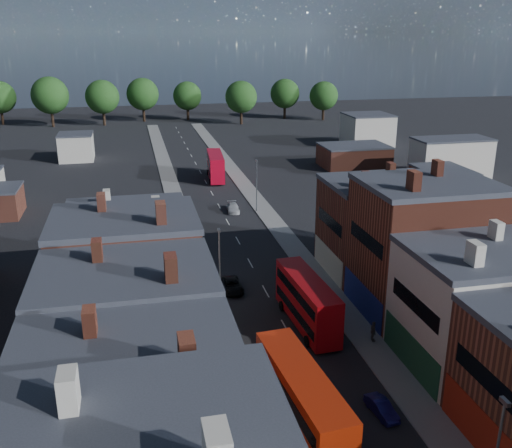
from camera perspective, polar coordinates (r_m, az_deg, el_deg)
name	(u,v)px	position (r m, az deg, el deg)	size (l,w,h in m)	color
pavement_west	(187,239)	(76.70, -6.88, -1.48)	(3.00, 200.00, 0.12)	gray
pavement_east	(281,232)	(78.86, 2.55, -0.79)	(3.00, 200.00, 0.12)	gray
lamp_post_2	(220,262)	(56.63, -3.66, -3.79)	(0.25, 0.70, 8.12)	slate
lamp_post_3	(257,182)	(86.50, 0.06, 4.21)	(0.25, 0.70, 8.12)	slate
bus_0	(302,403)	(40.10, 4.60, -17.38)	(3.76, 11.97, 5.08)	red
bus_1	(307,301)	(53.63, 5.13, -7.66)	(3.30, 11.20, 4.78)	#B20A0F
bus_2	(216,166)	(107.09, -4.07, 5.84)	(3.49, 11.39, 4.85)	red
car_1	(382,408)	(44.16, 12.45, -17.52)	(1.15, 3.29, 1.08)	#151357
car_2	(232,285)	(61.21, -2.43, -6.16)	(2.03, 4.40, 1.22)	black
car_3	(233,208)	(87.67, -2.31, 1.62)	(1.75, 4.31, 1.25)	silver
ped_3	(373,331)	(52.50, 11.65, -10.47)	(1.12, 0.51, 1.91)	#534F47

